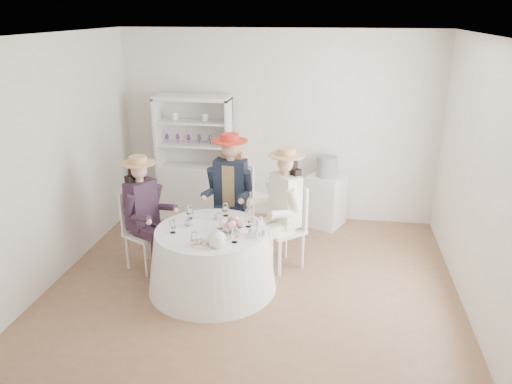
# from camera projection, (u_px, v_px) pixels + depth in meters

# --- Properties ---
(ground) EXTENTS (4.50, 4.50, 0.00)m
(ground) POSITION_uv_depth(u_px,v_px,m) (255.00, 281.00, 5.72)
(ground) COLOR brown
(ground) RESTS_ON ground
(ceiling) EXTENTS (4.50, 4.50, 0.00)m
(ceiling) POSITION_uv_depth(u_px,v_px,m) (254.00, 35.00, 4.79)
(ceiling) COLOR white
(ceiling) RESTS_ON wall_back
(wall_back) EXTENTS (4.50, 0.00, 4.50)m
(wall_back) POSITION_uv_depth(u_px,v_px,m) (277.00, 127.00, 7.11)
(wall_back) COLOR silver
(wall_back) RESTS_ON ground
(wall_front) EXTENTS (4.50, 0.00, 4.50)m
(wall_front) POSITION_uv_depth(u_px,v_px,m) (207.00, 255.00, 3.41)
(wall_front) COLOR silver
(wall_front) RESTS_ON ground
(wall_left) EXTENTS (0.00, 4.50, 4.50)m
(wall_left) POSITION_uv_depth(u_px,v_px,m) (57.00, 159.00, 5.60)
(wall_left) COLOR silver
(wall_left) RESTS_ON ground
(wall_right) EXTENTS (0.00, 4.50, 4.50)m
(wall_right) POSITION_uv_depth(u_px,v_px,m) (479.00, 180.00, 4.92)
(wall_right) COLOR silver
(wall_right) RESTS_ON ground
(tea_table) EXTENTS (1.42, 1.42, 0.70)m
(tea_table) POSITION_uv_depth(u_px,v_px,m) (212.00, 259.00, 5.49)
(tea_table) COLOR white
(tea_table) RESTS_ON ground
(hutch) EXTENTS (1.18, 0.68, 1.80)m
(hutch) POSITION_uv_depth(u_px,v_px,m) (196.00, 175.00, 7.31)
(hutch) COLOR silver
(hutch) RESTS_ON ground
(side_table) EXTENTS (0.62, 0.62, 0.73)m
(side_table) POSITION_uv_depth(u_px,v_px,m) (325.00, 201.00, 7.11)
(side_table) COLOR silver
(side_table) RESTS_ON ground
(hatbox) EXTENTS (0.32, 0.32, 0.28)m
(hatbox) POSITION_uv_depth(u_px,v_px,m) (327.00, 167.00, 6.93)
(hatbox) COLOR black
(hatbox) RESTS_ON side_table
(guest_left) EXTENTS (0.59, 0.53, 1.39)m
(guest_left) POSITION_uv_depth(u_px,v_px,m) (143.00, 207.00, 5.76)
(guest_left) COLOR silver
(guest_left) RESTS_ON ground
(guest_mid) EXTENTS (0.56, 0.58, 1.53)m
(guest_mid) POSITION_uv_depth(u_px,v_px,m) (230.00, 187.00, 6.18)
(guest_mid) COLOR silver
(guest_mid) RESTS_ON ground
(guest_right) EXTENTS (0.63, 0.62, 1.48)m
(guest_right) POSITION_uv_depth(u_px,v_px,m) (284.00, 202.00, 5.77)
(guest_right) COLOR silver
(guest_right) RESTS_ON ground
(spare_chair) EXTENTS (0.57, 0.57, 1.01)m
(spare_chair) POSITION_uv_depth(u_px,v_px,m) (248.00, 194.00, 6.85)
(spare_chair) COLOR silver
(spare_chair) RESTS_ON ground
(teacup_a) EXTENTS (0.11, 0.11, 0.06)m
(teacup_a) POSITION_uv_depth(u_px,v_px,m) (189.00, 223.00, 5.45)
(teacup_a) COLOR white
(teacup_a) RESTS_ON tea_table
(teacup_b) EXTENTS (0.09, 0.09, 0.07)m
(teacup_b) POSITION_uv_depth(u_px,v_px,m) (218.00, 217.00, 5.61)
(teacup_b) COLOR white
(teacup_b) RESTS_ON tea_table
(teacup_c) EXTENTS (0.11, 0.11, 0.06)m
(teacup_c) POSITION_uv_depth(u_px,v_px,m) (237.00, 221.00, 5.50)
(teacup_c) COLOR white
(teacup_c) RESTS_ON tea_table
(flower_bowl) EXTENTS (0.30, 0.30, 0.06)m
(flower_bowl) POSITION_uv_depth(u_px,v_px,m) (232.00, 228.00, 5.33)
(flower_bowl) COLOR white
(flower_bowl) RESTS_ON tea_table
(flower_arrangement) EXTENTS (0.20, 0.20, 0.07)m
(flower_arrangement) POSITION_uv_depth(u_px,v_px,m) (230.00, 223.00, 5.30)
(flower_arrangement) COLOR #CE677B
(flower_arrangement) RESTS_ON tea_table
(table_teapot) EXTENTS (0.26, 0.18, 0.19)m
(table_teapot) POSITION_uv_depth(u_px,v_px,m) (217.00, 240.00, 4.95)
(table_teapot) COLOR white
(table_teapot) RESTS_ON tea_table
(sandwich_plate) EXTENTS (0.24, 0.24, 0.05)m
(sandwich_plate) POSITION_uv_depth(u_px,v_px,m) (204.00, 243.00, 5.03)
(sandwich_plate) COLOR white
(sandwich_plate) RESTS_ON tea_table
(cupcake_stand) EXTENTS (0.21, 0.21, 0.20)m
(cupcake_stand) POSITION_uv_depth(u_px,v_px,m) (257.00, 229.00, 5.20)
(cupcake_stand) COLOR white
(cupcake_stand) RESTS_ON tea_table
(stemware_set) EXTENTS (0.85, 0.88, 0.15)m
(stemware_set) POSITION_uv_depth(u_px,v_px,m) (211.00, 223.00, 5.34)
(stemware_set) COLOR white
(stemware_set) RESTS_ON tea_table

